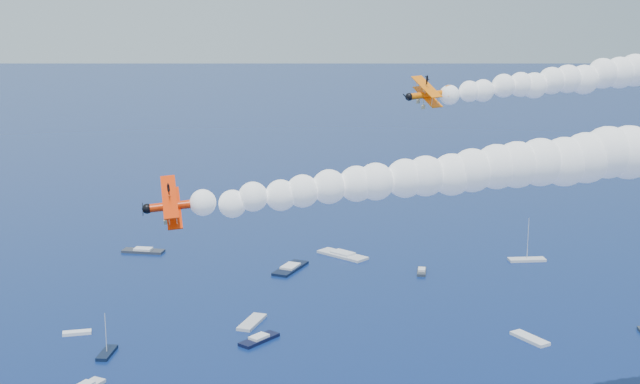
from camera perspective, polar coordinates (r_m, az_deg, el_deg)
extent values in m
cube|color=#2B313A|center=(231.99, 6.71, -5.23)|extent=(4.90, 7.41, 0.70)
cube|color=black|center=(184.63, -13.86, -10.26)|extent=(4.75, 7.77, 0.70)
cube|color=white|center=(196.81, -15.71, -8.91)|extent=(6.10, 2.12, 0.70)
cube|color=#2D313C|center=(254.05, -11.57, -3.83)|extent=(12.48, 8.48, 0.70)
cube|color=silver|center=(196.08, -4.51, -8.54)|extent=(8.31, 10.35, 0.70)
cube|color=silver|center=(191.89, 13.66, -9.36)|extent=(5.44, 9.66, 0.70)
cube|color=black|center=(233.36, -1.96, -5.04)|extent=(12.23, 13.71, 0.70)
cube|color=silver|center=(245.26, 1.50, -4.16)|extent=(12.43, 15.45, 0.70)
cube|color=silver|center=(247.61, 13.47, -4.35)|extent=(10.63, 5.05, 0.70)
cube|color=black|center=(186.49, -4.03, -9.67)|extent=(9.75, 8.20, 0.70)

